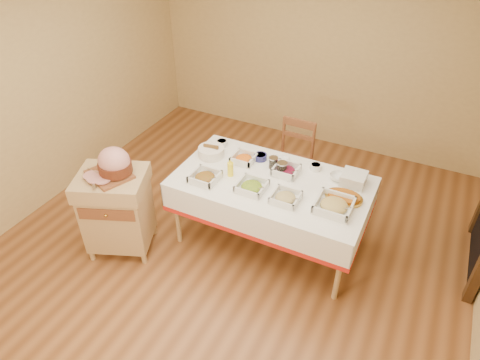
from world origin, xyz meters
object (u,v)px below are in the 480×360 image
object	(u,v)px
preserve_jar_left	(273,163)
brass_platter	(344,197)
butcher_cart	(117,208)
dining_table	(271,194)
dining_chair	(292,160)
ham_on_board	(114,164)
mustard_bottle	(230,168)
preserve_jar_right	(282,169)
plate_stack	(354,179)
bread_basket	(211,152)

from	to	relation	value
preserve_jar_left	brass_platter	size ratio (longest dim) A/B	0.35
butcher_cart	dining_table	bearing A→B (deg)	29.82
dining_chair	ham_on_board	bearing A→B (deg)	-126.82
mustard_bottle	preserve_jar_right	bearing A→B (deg)	29.88
butcher_cart	plate_stack	world-z (taller)	butcher_cart
mustard_bottle	bread_basket	world-z (taller)	mustard_bottle
dining_table	plate_stack	xyz separation A→B (m)	(0.69, 0.30, 0.21)
preserve_jar_left	preserve_jar_right	world-z (taller)	preserve_jar_right
dining_chair	mustard_bottle	bearing A→B (deg)	-107.66
preserve_jar_right	bread_basket	distance (m)	0.76
preserve_jar_right	mustard_bottle	bearing A→B (deg)	-150.12
dining_table	mustard_bottle	bearing A→B (deg)	-166.12
dining_table	brass_platter	bearing A→B (deg)	2.57
preserve_jar_left	bread_basket	distance (m)	0.65
dining_chair	brass_platter	distance (m)	1.15
dining_chair	preserve_jar_right	bearing A→B (deg)	-79.18
dining_table	bread_basket	distance (m)	0.76
dining_chair	ham_on_board	size ratio (longest dim) A/B	2.20
dining_table	dining_chair	bearing A→B (deg)	96.35
dining_chair	plate_stack	size ratio (longest dim) A/B	4.20
bread_basket	dining_chair	bearing A→B (deg)	48.41
preserve_jar_left	bread_basket	world-z (taller)	preserve_jar_left
brass_platter	bread_basket	bearing A→B (deg)	176.17
preserve_jar_right	plate_stack	xyz separation A→B (m)	(0.65, 0.15, -0.00)
plate_stack	butcher_cart	bearing A→B (deg)	-152.29
dining_chair	mustard_bottle	xyz separation A→B (m)	(-0.30, -0.93, 0.37)
ham_on_board	brass_platter	bearing A→B (deg)	20.95
dining_table	brass_platter	size ratio (longest dim) A/B	5.36
plate_stack	brass_platter	bearing A→B (deg)	-92.95
preserve_jar_right	dining_chair	bearing A→B (deg)	100.82
butcher_cart	preserve_jar_right	world-z (taller)	preserve_jar_right
dining_chair	preserve_jar_right	distance (m)	0.78
plate_stack	preserve_jar_right	bearing A→B (deg)	-166.95
dining_chair	brass_platter	world-z (taller)	dining_chair
dining_table	dining_chair	world-z (taller)	dining_chair
dining_table	butcher_cart	world-z (taller)	butcher_cart
dining_table	preserve_jar_right	distance (m)	0.27
brass_platter	mustard_bottle	bearing A→B (deg)	-173.22
dining_chair	mustard_bottle	size ratio (longest dim) A/B	5.19
dining_table	preserve_jar_right	world-z (taller)	preserve_jar_right
ham_on_board	preserve_jar_left	xyz separation A→B (m)	(1.17, 0.91, -0.18)
plate_stack	dining_chair	bearing A→B (deg)	145.62
mustard_bottle	plate_stack	size ratio (longest dim) A/B	0.81
butcher_cart	plate_stack	distance (m)	2.25
dining_table	preserve_jar_left	world-z (taller)	preserve_jar_left
preserve_jar_left	preserve_jar_right	size ratio (longest dim) A/B	0.94
bread_basket	preserve_jar_right	bearing A→B (deg)	1.91
bread_basket	brass_platter	world-z (taller)	bread_basket
bread_basket	plate_stack	xyz separation A→B (m)	(1.41, 0.18, 0.00)
dining_table	brass_platter	xyz separation A→B (m)	(0.67, 0.03, 0.18)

